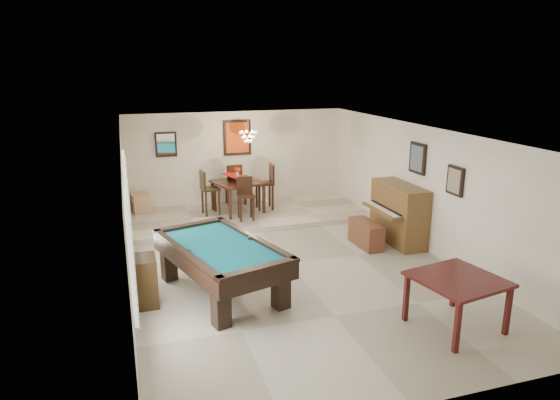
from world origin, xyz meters
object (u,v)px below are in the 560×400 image
pool_table (221,269)px  piano_bench (366,234)px  dining_chair_west (210,192)px  corner_bench (141,203)px  dining_table (238,194)px  apothecary_chest (146,281)px  upright_piano (392,214)px  flower_vase (237,172)px  dining_chair_north (233,184)px  chandelier (248,132)px  square_table (456,303)px  dining_chair_south (246,199)px  dining_chair_east (264,187)px

pool_table → piano_bench: (3.43, 1.33, -0.16)m
dining_chair_west → corner_bench: (-1.69, 0.76, -0.34)m
piano_bench → dining_table: (-2.15, 3.00, 0.31)m
apothecary_chest → piano_bench: bearing=16.4°
piano_bench → apothecary_chest: (-4.69, -1.38, 0.14)m
upright_piano → flower_vase: size_ratio=6.28×
dining_chair_north → corner_bench: 2.47m
flower_vase → chandelier: bearing=-45.3°
square_table → flower_vase: flower_vase is taller
piano_bench → dining_chair_south: (-2.11, 2.26, 0.37)m
dining_chair_west → chandelier: chandelier is taller
dining_chair_west → chandelier: size_ratio=1.90×
flower_vase → pool_table: bearing=-106.5°
piano_bench → dining_table: bearing=125.6°
upright_piano → apothecary_chest: size_ratio=1.91×
piano_bench → chandelier: bearing=124.7°
pool_table → flower_vase: bearing=57.0°
square_table → chandelier: chandelier is taller
square_table → dining_chair_north: dining_chair_north is taller
upright_piano → apothecary_chest: 5.51m
square_table → flower_vase: (-1.82, 6.53, 0.77)m
upright_piano → dining_chair_south: size_ratio=1.49×
apothecary_chest → dining_chair_east: bearing=53.6°
upright_piano → dining_table: bearing=133.1°
chandelier → dining_chair_south: bearing=-112.9°
dining_chair_east → corner_bench: 3.22m
piano_bench → dining_chair_west: dining_chair_west is taller
square_table → piano_bench: 3.55m
piano_bench → dining_chair_east: dining_chair_east is taller
dining_table → dining_chair_east: bearing=3.2°
pool_table → dining_chair_west: (0.57, 4.31, 0.26)m
piano_bench → dining_chair_north: dining_chair_north is taller
dining_chair_south → dining_chair_north: 1.46m
dining_chair_north → dining_chair_east: (0.68, -0.68, 0.03)m
dining_chair_west → pool_table: bearing=165.9°
pool_table → square_table: (3.10, -2.21, -0.03)m
piano_bench → dining_chair_south: size_ratio=0.93×
upright_piano → piano_bench: (-0.63, -0.03, -0.38)m
upright_piano → dining_chair_west: upright_piano is taller
piano_bench → corner_bench: (-4.55, 3.74, 0.08)m
upright_piano → flower_vase: 4.10m
dining_chair_east → apothecary_chest: bearing=-33.2°
pool_table → dining_chair_west: size_ratio=2.27×
dining_chair_south → dining_chair_north: bearing=93.6°
dining_chair_north → dining_chair_west: dining_chair_west is taller
dining_chair_south → chandelier: bearing=71.1°
upright_piano → dining_chair_north: bearing=126.6°
dining_chair_east → flower_vase: bearing=-83.6°
upright_piano → dining_chair_south: (-2.75, 2.23, -0.01)m
apothecary_chest → flower_vase: 5.12m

